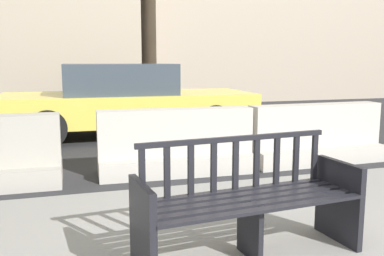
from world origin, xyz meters
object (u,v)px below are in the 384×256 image
Objects in this scene: jersey_barrier_centre at (176,147)px; car_taxi_near at (126,100)px; jersey_barrier_right at (315,139)px; street_bench at (249,205)px.

car_taxi_near is (-0.21, 3.06, 0.34)m from jersey_barrier_centre.
jersey_barrier_right is (2.07, 0.01, 0.00)m from jersey_barrier_centre.
jersey_barrier_right is at bearing 49.18° from street_bench.
jersey_barrier_right is 0.42× the size of car_taxi_near.
car_taxi_near is at bearing 93.93° from jersey_barrier_centre.
car_taxi_near is at bearing 126.75° from jersey_barrier_right.
street_bench reaches higher than jersey_barrier_centre.
street_bench is 0.86× the size of jersey_barrier_right.
street_bench is 2.49m from jersey_barrier_centre.
jersey_barrier_centre and jersey_barrier_right have the same top height.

